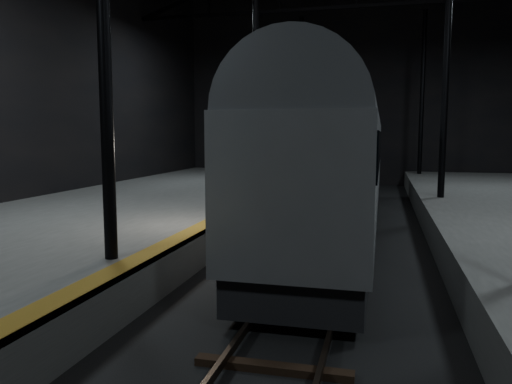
% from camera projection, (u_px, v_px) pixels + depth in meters
% --- Properties ---
extents(ground, '(44.00, 44.00, 0.00)m').
position_uv_depth(ground, '(321.00, 267.00, 13.20)').
color(ground, black).
rests_on(ground, ground).
extents(platform_left, '(9.00, 43.80, 1.00)m').
position_uv_depth(platform_left, '(71.00, 235.00, 14.96)').
color(platform_left, '#555552').
rests_on(platform_left, ground).
extents(tactile_strip, '(0.50, 43.80, 0.01)m').
position_uv_depth(tactile_strip, '(205.00, 225.00, 13.87)').
color(tactile_strip, olive).
rests_on(tactile_strip, platform_left).
extents(track, '(2.40, 43.00, 0.24)m').
position_uv_depth(track, '(321.00, 265.00, 13.19)').
color(track, '#3F3328').
rests_on(track, ground).
extents(train, '(2.90, 19.34, 5.17)m').
position_uv_depth(train, '(338.00, 152.00, 17.36)').
color(train, '#A0A3A7').
rests_on(train, ground).
extents(woman, '(0.74, 0.59, 1.78)m').
position_uv_depth(woman, '(218.00, 183.00, 16.59)').
color(woman, '#8B7255').
rests_on(woman, platform_left).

